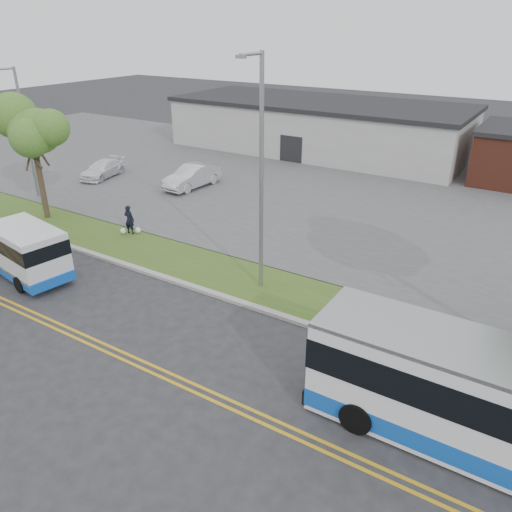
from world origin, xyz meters
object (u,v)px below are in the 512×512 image
Objects in this scene: parked_car_b at (103,169)px; shuttle_bus at (21,248)px; streetlight_near at (260,170)px; streetlight_far at (24,128)px; tree_west at (31,131)px; pedestrian at (129,220)px; parked_car_a at (192,176)px.

shuttle_bus is at bearing -66.99° from parked_car_b.
streetlight_near is 1.19× the size of streetlight_far.
tree_west is 7.34m from pedestrian.
streetlight_far reaches higher than parked_car_b.
tree_west is 4.34× the size of pedestrian.
streetlight_far is 6.58m from parked_car_b.
streetlight_near is 2.07× the size of parked_car_a.
pedestrian is (-9.05, 1.27, -4.34)m from streetlight_near.
tree_west reaches higher than shuttle_bus.
streetlight_far is (-4.00, 2.22, -0.65)m from tree_west.
streetlight_near reaches higher than tree_west.
tree_west reaches higher than pedestrian.
parked_car_b is at bearing 85.92° from streetlight_far.
parked_car_b is (-18.62, 8.06, -4.54)m from streetlight_near.
pedestrian is at bearing 91.95° from shuttle_bus.
streetlight_far is 12.19m from shuttle_bus.
streetlight_far is (-19.00, 2.69, -0.76)m from streetlight_near.
pedestrian reaches higher than parked_car_a.
shuttle_bus is (5.22, -5.10, -3.82)m from tree_west.
streetlight_near is at bearing 34.34° from shuttle_bus.
streetlight_far is 5.02× the size of pedestrian.
tree_west is at bearing -0.73° from pedestrian.
streetlight_near reaches higher than parked_car_b.
streetlight_near is at bearing -8.05° from streetlight_far.
shuttle_bus is 15.47m from parked_car_b.
streetlight_near is at bearing 163.61° from pedestrian.
pedestrian is 0.35× the size of parked_car_a.
parked_car_b is at bearing 115.48° from tree_west.
parked_car_a is at bearing 0.29° from parked_car_b.
tree_west is 4.62m from streetlight_far.
pedestrian is 8.67m from parked_car_a.
streetlight_far is 10.67m from pedestrian.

